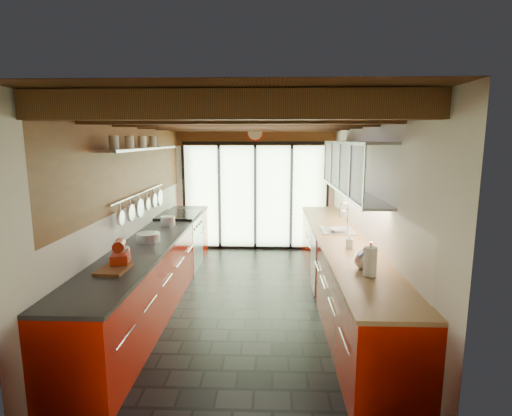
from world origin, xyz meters
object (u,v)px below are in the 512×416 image
object	(u,v)px
bowl	(338,230)
stand_mixer	(121,255)
kettle	(365,258)
soap_bottle	(350,241)
paper_towel	(370,262)

from	to	relation	value
bowl	stand_mixer	bearing A→B (deg)	-148.40
kettle	soap_bottle	bearing A→B (deg)	90.00
stand_mixer	soap_bottle	xyz separation A→B (m)	(2.54, 0.71, -0.02)
kettle	paper_towel	world-z (taller)	paper_towel
stand_mixer	kettle	distance (m)	2.54
kettle	soap_bottle	size ratio (longest dim) A/B	1.54
soap_bottle	stand_mixer	bearing A→B (deg)	-164.44
stand_mixer	paper_towel	distance (m)	2.55
soap_bottle	bowl	bearing A→B (deg)	90.00
kettle	bowl	distance (m)	1.62
bowl	soap_bottle	bearing A→B (deg)	-90.00
stand_mixer	kettle	world-z (taller)	stand_mixer
paper_towel	soap_bottle	xyz separation A→B (m)	(0.00, 0.98, -0.05)
kettle	paper_towel	xyz separation A→B (m)	(0.00, -0.21, 0.03)
bowl	paper_towel	bearing A→B (deg)	-90.00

